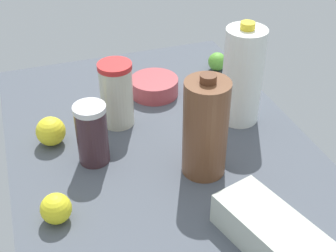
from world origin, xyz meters
TOP-DOWN VIEW (x-y plane):
  - countertop at (0.00, 0.00)cm, footprint 120.00×76.00cm
  - tumbler_cup at (-19.46, -7.73)cm, footprint 8.99×8.99cm
  - shaker_bottle at (-5.59, -17.20)cm, footprint 7.77×7.77cm
  - mixing_bowl at (-30.79, 6.22)cm, footprint 14.32×14.32cm
  - chocolate_milk_jug at (6.48, 6.74)cm, footprint 10.38×10.38cm
  - egg_carton at (36.36, 11.23)cm, footprint 33.78×19.18cm
  - milk_jug at (-10.70, 24.41)cm, footprint 10.62×10.62cm
  - lime_near_front at (-38.81, 30.29)cm, footprint 5.96×5.96cm
  - lemon_far_back at (11.74, -28.72)cm, footprint 6.63×6.63cm
  - lemon_loose at (-15.87, -26.18)cm, footprint 7.56×7.56cm

SIDE VIEW (x-z plane):
  - countertop at x=0.00cm, z-range 0.00..3.00cm
  - mixing_bowl at x=-30.79cm, z-range 3.00..8.16cm
  - lime_near_front at x=-38.81cm, z-range 3.00..8.96cm
  - lemon_far_back at x=11.74cm, z-range 3.00..9.63cm
  - egg_carton at x=36.36cm, z-range 3.00..10.40cm
  - lemon_loose at x=-15.87cm, z-range 3.00..10.56cm
  - shaker_bottle at x=-5.59cm, z-range 3.04..18.79cm
  - tumbler_cup at x=-19.46cm, z-range 3.04..21.19cm
  - chocolate_milk_jug at x=6.48cm, z-range 2.22..28.08cm
  - milk_jug at x=-10.70cm, z-range 2.22..30.60cm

